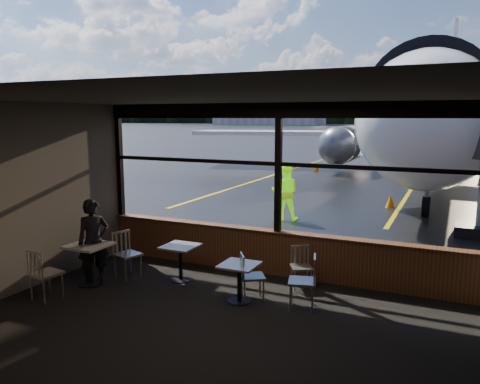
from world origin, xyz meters
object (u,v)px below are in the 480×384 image
Objects in this scene: chair_near_e at (302,282)px; cone_wing at (317,168)px; jet_bridge at (472,149)px; chair_mid_w at (128,255)px; chair_near_w at (253,277)px; passenger at (94,242)px; cone_nose at (390,201)px; cafe_table_mid at (181,263)px; cafe_table_left at (90,265)px; cafe_table_near at (239,283)px; chair_left_s at (46,274)px; airliner at (447,71)px; chair_near_n at (301,268)px; ground_crew at (285,192)px.

cone_wing is at bearing -0.49° from chair_near_e.
jet_bridge is 11.33× the size of chair_mid_w.
passenger reaches higher than chair_near_w.
chair_mid_w is at bearing -111.03° from cone_nose.
cafe_table_mid is 0.84× the size of chair_near_w.
cafe_table_mid is at bearing 67.61° from chair_near_e.
cafe_table_left is 0.94× the size of chair_near_w.
cafe_table_mid is (-5.22, -6.63, -2.00)m from jet_bridge.
jet_bridge is at bearing 62.55° from cafe_table_near.
chair_left_s is at bearing -98.50° from chair_near_w.
cone_wing is (-6.80, -1.51, -5.51)m from airliner.
cone_nose is (-1.33, -11.45, -5.49)m from airliner.
chair_near_w is at bearing 28.80° from chair_near_n.
ground_crew is (-2.59, 6.54, 0.41)m from chair_near_e.
ground_crew reaches higher than cone_nose.
chair_near_n is 0.46× the size of ground_crew.
chair_near_e is (-2.62, -6.95, -1.89)m from jet_bridge.
chair_left_s is 0.57× the size of passenger.
chair_near_e is 1.99× the size of cone_nose.
ground_crew is (1.64, 8.06, 0.40)m from chair_left_s.
cafe_table_left is at bearing -103.87° from airliner.
cafe_table_left is at bearing -147.50° from cafe_table_mid.
chair_near_e is (-1.54, -21.48, -5.25)m from airliner.
chair_near_w is 0.90× the size of chair_mid_w.
cafe_table_near is 3.02m from cafe_table_left.
chair_left_s is at bearing -3.32° from chair_mid_w.
chair_mid_w is at bearing -163.35° from cafe_table_mid.
chair_mid_w is at bearing -132.11° from jet_bridge.
cafe_table_near reaches higher than cone_nose.
passenger is (-1.46, -0.81, 0.47)m from cafe_table_mid.
chair_left_s is at bearing -131.42° from cafe_table_mid.
airliner reaches higher than cone_wing.
passenger is at bearing -22.65° from chair_mid_w.
airliner is at bearing 83.36° from cone_nose.
chair_near_w reaches higher than cone_nose.
jet_bridge is at bearing -35.92° from chair_near_e.
chair_near_e reaches higher than cafe_table_near.
passenger is (-3.76, -1.41, 0.43)m from chair_near_n.
cone_wing is at bearing -157.98° from chair_mid_w.
chair_left_s is (-0.16, -0.91, 0.07)m from cafe_table_left.
airliner reaches higher than cafe_table_near.
jet_bridge is 4.45m from cone_nose.
chair_near_n reaches higher than cone_wing.
chair_near_e is (2.60, -0.33, 0.11)m from cafe_table_mid.
chair_near_w is at bearing -96.28° from cone_nose.
cone_wing is at bearing -104.01° from chair_near_n.
cone_nose is (2.80, 9.71, -0.12)m from cafe_table_mid.
cafe_table_near is 10.30m from cone_nose.
ground_crew is at bearing -105.06° from airliner.
chair_near_e reaches higher than cone_nose.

